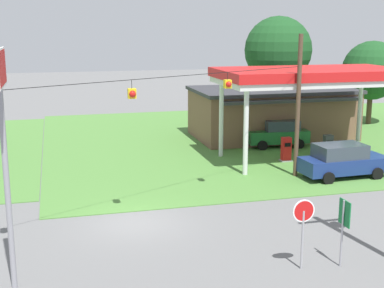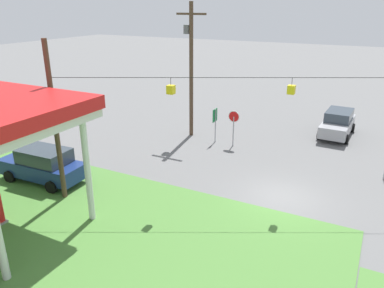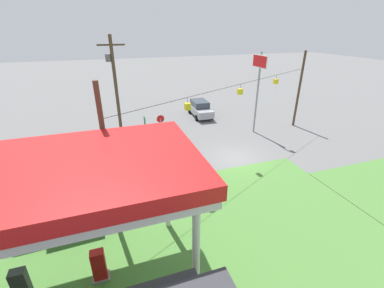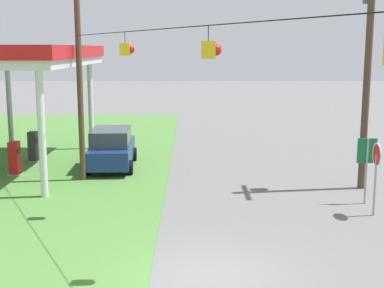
{
  "view_description": "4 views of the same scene",
  "coord_description": "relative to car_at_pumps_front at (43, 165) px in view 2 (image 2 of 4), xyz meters",
  "views": [
    {
      "loc": [
        -3.06,
        -21.35,
        8.17
      ],
      "look_at": [
        3.11,
        2.33,
        2.78
      ],
      "focal_mm": 50.0,
      "sensor_mm": 36.0,
      "label": 1
    },
    {
      "loc": [
        -3.68,
        16.98,
        9.2
      ],
      "look_at": [
        3.72,
        2.64,
        3.14
      ],
      "focal_mm": 35.0,
      "sensor_mm": 36.0,
      "label": 2
    },
    {
      "loc": [
        9.4,
        16.67,
        9.83
      ],
      "look_at": [
        4.1,
        1.04,
        2.33
      ],
      "focal_mm": 24.0,
      "sensor_mm": 36.0,
      "label": 3
    },
    {
      "loc": [
        -12.44,
        0.4,
        5.58
      ],
      "look_at": [
        3.7,
        0.37,
        2.68
      ],
      "focal_mm": 50.0,
      "sensor_mm": 36.0,
      "label": 4
    }
  ],
  "objects": [
    {
      "name": "stop_sign_roadside",
      "position": [
        -7.24,
        -9.88,
        0.84
      ],
      "size": [
        0.8,
        0.08,
        2.5
      ],
      "rotation": [
        0.0,
        0.0,
        3.14
      ],
      "color": "#99999E",
      "rests_on": "ground"
    },
    {
      "name": "signal_span_gantry",
      "position": [
        -12.13,
        -4.11,
        3.24
      ],
      "size": [
        19.75,
        10.24,
        7.8
      ],
      "color": "#4C3828",
      "rests_on": "ground"
    },
    {
      "name": "route_sign",
      "position": [
        -5.8,
        -10.03,
        0.74
      ],
      "size": [
        0.1,
        0.7,
        2.4
      ],
      "color": "gray",
      "rests_on": "ground"
    },
    {
      "name": "ground_plane",
      "position": [
        -12.13,
        -4.1,
        -0.97
      ],
      "size": [
        160.0,
        160.0,
        0.0
      ],
      "primitive_type": "plane",
      "color": "slate"
    },
    {
      "name": "car_at_pumps_front",
      "position": [
        0.0,
        0.0,
        0.0
      ],
      "size": [
        4.93,
        2.27,
        1.9
      ],
      "rotation": [
        0.0,
        0.0,
        0.04
      ],
      "color": "navy",
      "rests_on": "ground"
    },
    {
      "name": "utility_pole_main",
      "position": [
        -3.6,
        -10.58,
        4.28
      ],
      "size": [
        2.2,
        0.44,
        9.37
      ],
      "color": "#4C3828",
      "rests_on": "ground"
    },
    {
      "name": "car_on_crossroad",
      "position": [
        -13.29,
        -15.47,
        -0.01
      ],
      "size": [
        2.25,
        4.81,
        1.87
      ],
      "rotation": [
        0.0,
        0.0,
        1.53
      ],
      "color": "#9E9EA3",
      "rests_on": "ground"
    }
  ]
}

